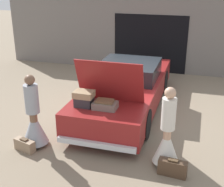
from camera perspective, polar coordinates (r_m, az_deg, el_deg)
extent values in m
plane|color=#7F705B|center=(9.08, 2.56, -2.64)|extent=(40.00, 40.00, 0.00)
cube|color=slate|center=(12.22, 7.07, 10.44)|extent=(12.00, 0.12, 2.80)
cube|color=black|center=(12.21, 6.94, 9.00)|extent=(2.80, 0.02, 2.20)
cube|color=maroon|center=(8.89, 2.61, 0.36)|extent=(1.86, 5.19, 0.66)
cube|color=#1E2328|center=(8.99, 3.15, 4.35)|extent=(1.63, 1.66, 0.45)
cylinder|color=black|center=(10.61, 0.21, 3.10)|extent=(0.18, 0.73, 0.73)
cylinder|color=black|center=(10.29, 9.43, 2.20)|extent=(0.18, 0.73, 0.73)
cylinder|color=black|center=(7.83, -6.31, -3.94)|extent=(0.18, 0.73, 0.73)
cylinder|color=black|center=(7.39, 6.13, -5.57)|extent=(0.18, 0.73, 0.73)
cube|color=silver|center=(6.71, -2.97, -9.30)|extent=(1.76, 0.10, 0.12)
cube|color=maroon|center=(7.14, -0.41, 2.21)|extent=(1.58, 0.39, 1.04)
cube|color=#2D2D33|center=(7.11, -5.13, -1.49)|extent=(0.39, 0.32, 0.21)
cube|color=#75665B|center=(6.96, -1.26, -2.19)|extent=(0.53, 0.37, 0.15)
cube|color=#9E8460|center=(7.04, -5.17, -0.14)|extent=(0.44, 0.34, 0.15)
cube|color=brown|center=(6.95, -1.31, -1.98)|extent=(0.39, 0.27, 0.21)
cylinder|color=brown|center=(7.24, -13.96, -6.32)|extent=(0.17, 0.17, 0.82)
cone|color=#9399A3|center=(7.22, -13.99, -6.03)|extent=(0.58, 0.58, 0.74)
cylinder|color=#9399A3|center=(6.94, -14.50, -0.95)|extent=(0.31, 0.31, 0.65)
sphere|color=brown|center=(6.79, -14.83, 2.44)|extent=(0.22, 0.22, 0.22)
cylinder|color=tan|center=(6.45, 9.89, -9.62)|extent=(0.16, 0.16, 0.82)
cone|color=silver|center=(6.43, 9.92, -9.31)|extent=(0.54, 0.54, 0.74)
cylinder|color=silver|center=(6.11, 10.33, -3.70)|extent=(0.28, 0.28, 0.65)
sphere|color=tan|center=(5.94, 10.60, 0.11)|extent=(0.22, 0.22, 0.22)
cube|color=#8C7259|center=(7.22, -15.67, -9.09)|extent=(0.53, 0.30, 0.26)
cube|color=#4C3823|center=(7.15, -15.79, -8.04)|extent=(0.20, 0.15, 0.02)
cube|color=#473323|center=(6.30, 11.00, -13.24)|extent=(0.57, 0.23, 0.33)
cube|color=#4C3823|center=(6.20, 11.12, -11.84)|extent=(0.20, 0.12, 0.02)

